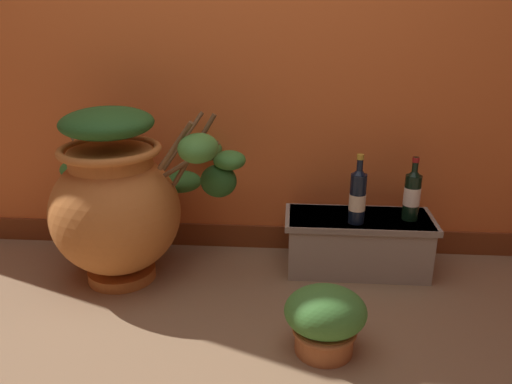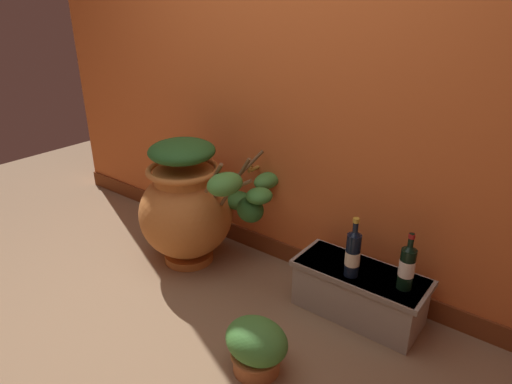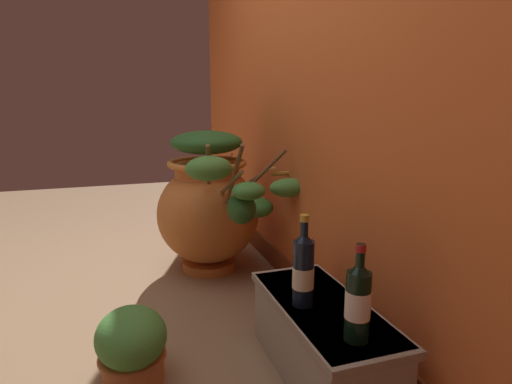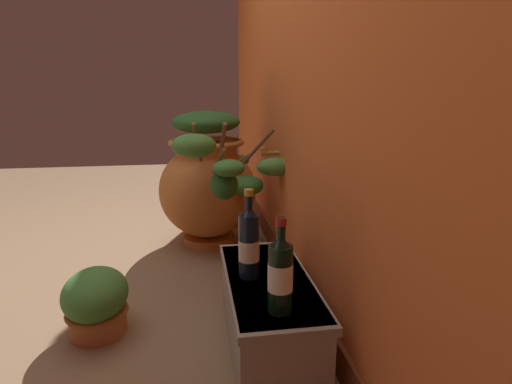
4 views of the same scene
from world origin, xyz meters
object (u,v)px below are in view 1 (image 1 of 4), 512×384
Objects in this scene: wine_bottle_left at (358,195)px; wine_bottle_middle at (412,193)px; terracotta_urn at (120,199)px; potted_shrub at (325,319)px.

wine_bottle_middle is at bearing 13.14° from wine_bottle_left.
wine_bottle_middle is (0.27, 0.06, -0.01)m from wine_bottle_left.
terracotta_urn is 1.12m from potted_shrub.
wine_bottle_left is 0.28m from wine_bottle_middle.
wine_bottle_middle reaches higher than potted_shrub.
wine_bottle_middle is (1.40, 0.16, 0.01)m from terracotta_urn.
potted_shrub is at bearing -105.87° from wine_bottle_left.
potted_shrub is (-0.17, -0.61, -0.29)m from wine_bottle_left.
wine_bottle_middle is 0.86m from potted_shrub.
wine_bottle_left is at bearing -166.86° from wine_bottle_middle.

